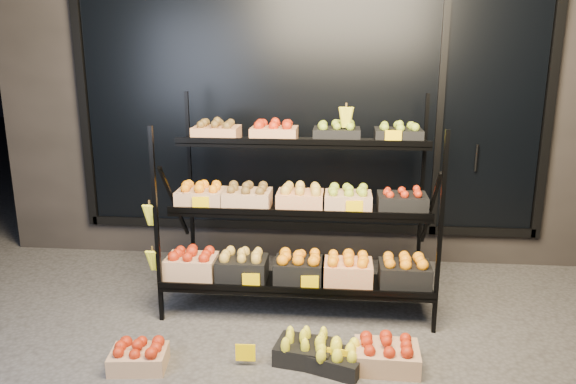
# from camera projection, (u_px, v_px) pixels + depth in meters

# --- Properties ---
(ground) EXTENTS (24.00, 24.00, 0.00)m
(ground) POSITION_uv_depth(u_px,v_px,m) (293.00, 338.00, 4.05)
(ground) COLOR #514F4C
(ground) RESTS_ON ground
(building) EXTENTS (6.00, 2.08, 3.50)m
(building) POSITION_uv_depth(u_px,v_px,m) (314.00, 73.00, 6.10)
(building) COLOR #2D2826
(building) RESTS_ON ground
(display_rack) EXTENTS (2.18, 1.02, 1.69)m
(display_rack) POSITION_uv_depth(u_px,v_px,m) (298.00, 210.00, 4.43)
(display_rack) COLOR black
(display_rack) RESTS_ON ground
(tag_floor_a) EXTENTS (0.13, 0.01, 0.12)m
(tag_floor_a) POSITION_uv_depth(u_px,v_px,m) (246.00, 358.00, 3.68)
(tag_floor_a) COLOR #FFCD00
(tag_floor_a) RESTS_ON ground
(tag_floor_b) EXTENTS (0.13, 0.01, 0.12)m
(tag_floor_b) POSITION_uv_depth(u_px,v_px,m) (337.00, 363.00, 3.62)
(tag_floor_b) COLOR #FFCD00
(tag_floor_b) RESTS_ON ground
(floor_crate_left) EXTENTS (0.39, 0.30, 0.19)m
(floor_crate_left) POSITION_uv_depth(u_px,v_px,m) (139.00, 356.00, 3.65)
(floor_crate_left) COLOR tan
(floor_crate_left) RESTS_ON ground
(floor_crate_midleft) EXTENTS (0.42, 0.34, 0.19)m
(floor_crate_midleft) POSITION_uv_depth(u_px,v_px,m) (305.00, 349.00, 3.74)
(floor_crate_midleft) COLOR black
(floor_crate_midleft) RESTS_ON ground
(floor_crate_midright) EXTENTS (0.43, 0.32, 0.21)m
(floor_crate_midright) POSITION_uv_depth(u_px,v_px,m) (387.00, 354.00, 3.66)
(floor_crate_midright) COLOR tan
(floor_crate_midright) RESTS_ON ground
(floor_crate_right) EXTENTS (0.41, 0.35, 0.18)m
(floor_crate_right) POSITION_uv_depth(u_px,v_px,m) (337.00, 358.00, 3.64)
(floor_crate_right) COLOR black
(floor_crate_right) RESTS_ON ground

